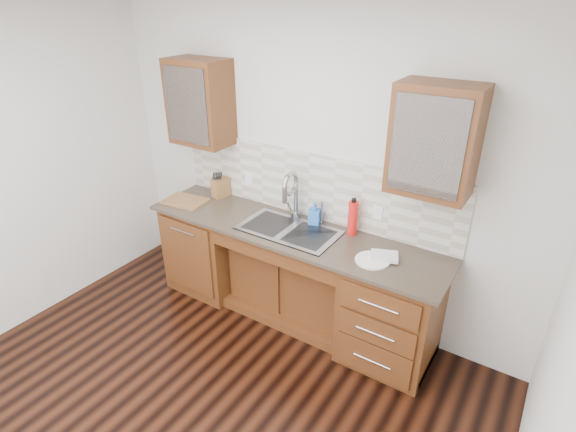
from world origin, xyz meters
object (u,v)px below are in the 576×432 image
Objects in this scene: water_bottle at (353,218)px; cutting_board at (185,201)px; plate at (372,260)px; knife_block at (221,187)px; soap_bottle at (314,213)px.

cutting_board is (-1.61, -0.29, -0.14)m from water_bottle.
water_bottle is 0.73× the size of cutting_board.
plate is 1.75m from knife_block.
soap_bottle is at bearing 11.33° from knife_block.
cutting_board is at bearing -111.83° from knife_block.
plate is at bearing -43.50° from water_bottle.
soap_bottle is 0.71× the size of water_bottle.
soap_bottle is 1.12× the size of knife_block.
water_bottle is 0.45m from plate.
plate is 1.40× the size of knife_block.
soap_bottle reaches higher than plate.
cutting_board is at bearing -169.85° from water_bottle.
cutting_board is (-1.26, -0.27, -0.09)m from soap_bottle.
knife_block is 0.37m from cutting_board.
water_bottle is 1.41m from knife_block.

